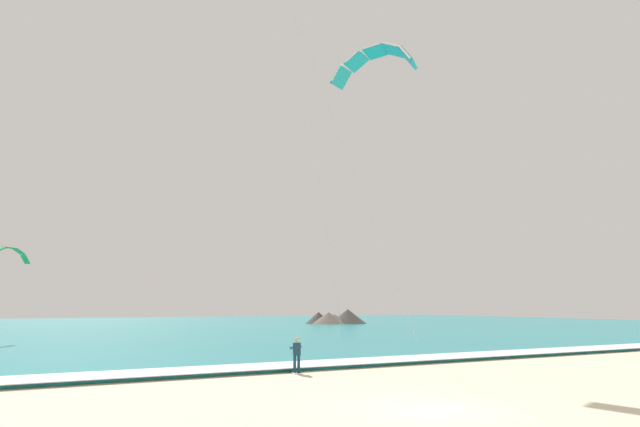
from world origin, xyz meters
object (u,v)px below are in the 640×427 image
at_px(surfboard, 297,373).
at_px(kitesurfer, 297,353).
at_px(kite_distant, 8,253).
at_px(kite_primary, 374,61).

height_order(surfboard, kitesurfer, kitesurfer).
bearing_deg(kitesurfer, kite_distant, 115.61).
xyz_separation_m(surfboard, kitesurfer, (0.00, 0.02, 0.91)).
relative_size(surfboard, kitesurfer, 0.86).
relative_size(surfboard, kite_distant, 0.41).
bearing_deg(kitesurfer, surfboard, -99.71).
bearing_deg(kite_primary, kite_distant, 129.61).
bearing_deg(kite_primary, kitesurfer, -152.63).
distance_m(surfboard, kite_distant, 33.39).
bearing_deg(surfboard, kite_primary, 27.47).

